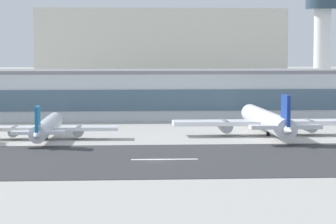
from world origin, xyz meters
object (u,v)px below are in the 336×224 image
(control_tower, at_px, (323,35))
(distant_hotel_block, at_px, (160,51))
(terminal_building, at_px, (150,94))
(airliner_blue_tail_gate_1, at_px, (46,127))
(airliner_navy_tail_gate_2, at_px, (268,121))

(control_tower, relative_size, distant_hotel_block, 0.35)
(terminal_building, relative_size, control_tower, 4.81)
(distant_hotel_block, distance_m, airliner_blue_tail_gate_1, 185.28)
(airliner_blue_tail_gate_1, distance_m, airliner_navy_tail_gate_2, 50.05)
(control_tower, distance_m, distant_hotel_block, 102.52)
(airliner_navy_tail_gate_2, bearing_deg, distant_hotel_block, 4.30)
(terminal_building, height_order, airliner_blue_tail_gate_1, terminal_building)
(distant_hotel_block, relative_size, airliner_blue_tail_gate_1, 2.70)
(distant_hotel_block, bearing_deg, terminal_building, -94.75)
(terminal_building, distance_m, distant_hotel_block, 128.66)
(terminal_building, distance_m, airliner_blue_tail_gate_1, 59.18)
(terminal_building, relative_size, airliner_navy_tail_gate_2, 3.68)
(airliner_navy_tail_gate_2, bearing_deg, control_tower, -22.27)
(distant_hotel_block, xyz_separation_m, airliner_blue_tail_gate_1, (-35.70, -181.12, -15.80))
(airliner_blue_tail_gate_1, xyz_separation_m, airliner_navy_tail_gate_2, (49.87, 4.26, 0.64))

